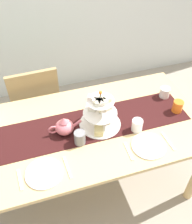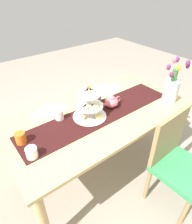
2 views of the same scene
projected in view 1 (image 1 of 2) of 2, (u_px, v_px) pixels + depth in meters
The scene contains 16 objects.
ground_plane at pixel (89, 183), 2.35m from camera, with size 8.00×8.00×0.00m, color gray.
dining_table at pixel (87, 137), 1.91m from camera, with size 1.72×0.91×0.75m.
chair_left at pixel (36, 102), 2.41m from camera, with size 0.43×0.43×0.91m.
table_runner at pixel (86, 125), 1.85m from camera, with size 1.52×0.34×0.00m, color black.
tiered_cake_stand at pixel (100, 113), 1.78m from camera, with size 0.30×0.30×0.30m.
teapot at pixel (64, 127), 1.76m from camera, with size 0.24×0.13×0.14m.
cream_jug at pixel (165, 93), 2.06m from camera, with size 0.08×0.08×0.09m, color white.
dinner_plate_left at pixel (44, 173), 1.56m from camera, with size 0.23×0.23×0.01m, color white.
fork_left at pixel (20, 180), 1.53m from camera, with size 0.02×0.15×0.01m, color silver.
knife_left at pixel (67, 167), 1.59m from camera, with size 0.01×0.17×0.01m, color silver.
dinner_plate_right at pixel (149, 146), 1.71m from camera, with size 0.23×0.23×0.01m, color white.
fork_right at pixel (129, 151), 1.68m from camera, with size 0.02×0.15×0.01m, color silver.
knife_right at pixel (168, 141), 1.74m from camera, with size 0.01×0.17×0.01m, color silver.
mug_grey at pixel (80, 138), 1.70m from camera, with size 0.08×0.08×0.10m, color slate.
mug_white_text at pixel (137, 125), 1.79m from camera, with size 0.08×0.08×0.10m, color white.
mug_orange at pixel (178, 107), 1.93m from camera, with size 0.08×0.08×0.10m, color orange.
Camera 1 is at (-0.32, -1.22, 2.09)m, focal length 41.09 mm.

